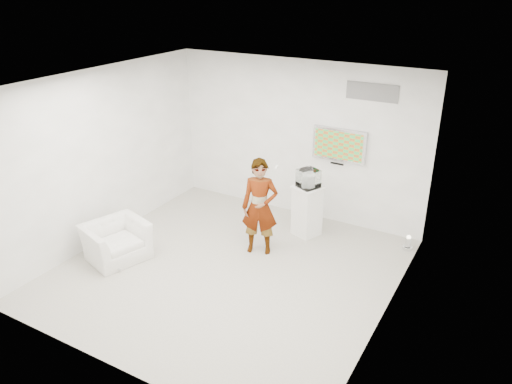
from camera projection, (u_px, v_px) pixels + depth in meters
room at (226, 184)px, 7.42m from camera, size 5.01×5.01×3.00m
tv at (339, 145)px, 8.97m from camera, size 1.00×0.08×0.60m
logo_decal at (372, 92)px, 8.37m from camera, size 0.90×0.02×0.30m
person at (260, 207)px, 8.25m from camera, size 0.71×0.58×1.66m
armchair at (116, 241)px, 8.26m from camera, size 1.10×1.17×0.62m
pedestal at (307, 211)px, 8.96m from camera, size 0.59×0.59×0.93m
floor_uplight at (408, 243)px, 8.58m from camera, size 0.21×0.21×0.26m
vitrine at (308, 179)px, 8.70m from camera, size 0.43×0.43×0.32m
console at (308, 182)px, 8.73m from camera, size 0.14×0.15×0.21m
wii_remote at (277, 167)px, 8.08m from camera, size 0.07×0.13×0.03m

